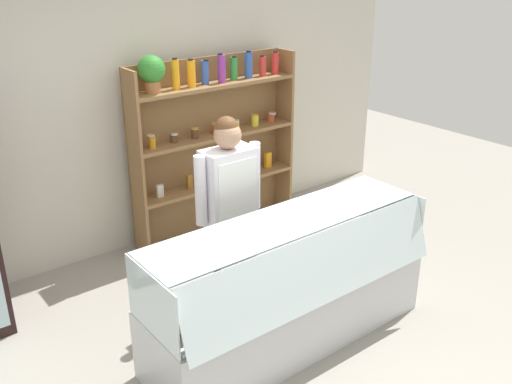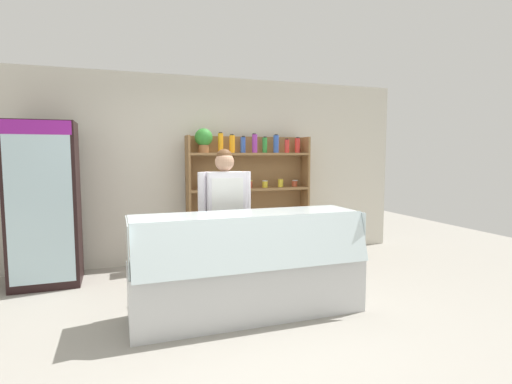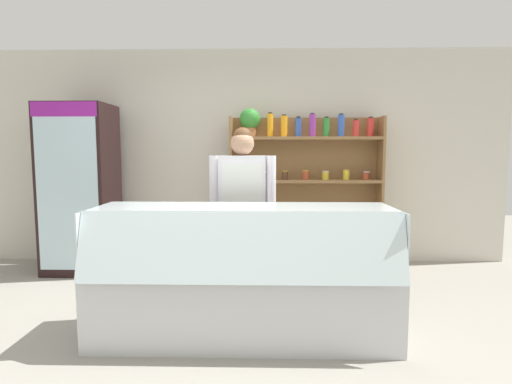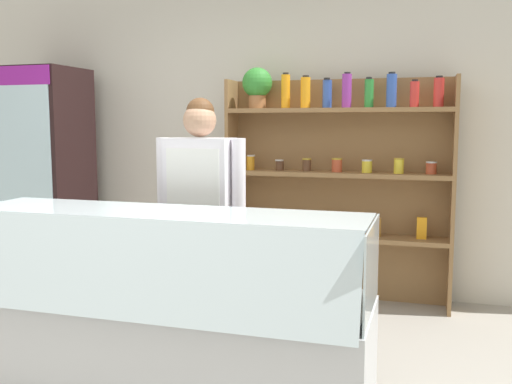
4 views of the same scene
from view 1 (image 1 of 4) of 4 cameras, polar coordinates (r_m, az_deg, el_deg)
The scene contains 5 objects.
ground_plane at distance 4.52m, azimuth 1.35°, elevation -15.10°, with size 12.00×12.00×0.00m, color gray.
back_wall at distance 5.62m, azimuth -12.90°, elevation 7.56°, with size 6.80×0.10×2.70m, color beige.
shelving_unit at distance 5.82m, azimuth -4.74°, elevation 5.95°, with size 1.84×0.29×1.94m.
deli_display_case at distance 4.40m, azimuth 3.23°, elevation -11.26°, with size 2.26×0.74×1.01m.
shop_clerk at distance 4.54m, azimuth -2.70°, elevation -0.66°, with size 0.61×0.25×1.64m.
Camera 1 is at (-2.27, -2.75, 2.77)m, focal length 40.00 mm.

